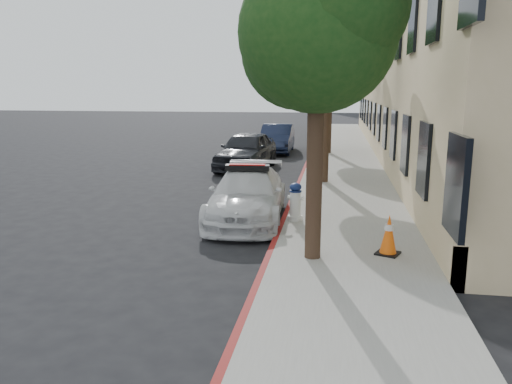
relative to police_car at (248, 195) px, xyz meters
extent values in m
plane|color=black|center=(-1.10, -1.08, -0.65)|extent=(120.00, 120.00, 0.00)
cube|color=gray|center=(2.50, 8.92, -0.57)|extent=(3.20, 50.00, 0.15)
cube|color=maroon|center=(0.96, 8.92, -0.57)|extent=(0.12, 50.00, 0.15)
cube|color=#CDB483|center=(8.10, 13.92, 4.35)|extent=(8.00, 36.00, 10.00)
cube|color=#9EA8B7|center=(7.90, 133.92, 21.35)|extent=(14.00, 14.00, 44.00)
cylinder|color=black|center=(1.80, -3.08, 1.15)|extent=(0.30, 0.30, 3.30)
sphere|color=#133812|center=(1.80, -3.08, 3.60)|extent=(2.80, 2.80, 2.80)
sphere|color=#133812|center=(2.20, -3.38, 4.00)|extent=(2.24, 2.24, 2.24)
sphere|color=#133812|center=(1.45, -2.78, 3.30)|extent=(2.10, 2.10, 2.10)
cylinder|color=black|center=(1.80, 4.92, 1.10)|extent=(0.30, 0.30, 3.19)
sphere|color=#133812|center=(1.80, 4.92, 3.49)|extent=(2.60, 2.60, 2.60)
sphere|color=#133812|center=(2.20, 4.62, 3.89)|extent=(2.08, 2.08, 2.08)
sphere|color=#133812|center=(1.45, 5.22, 3.19)|extent=(1.95, 1.95, 1.95)
cylinder|color=black|center=(1.80, 12.92, 1.21)|extent=(0.30, 0.30, 3.41)
sphere|color=#133812|center=(1.80, 12.92, 3.71)|extent=(3.00, 3.00, 3.00)
sphere|color=#133812|center=(2.20, 12.62, 4.11)|extent=(2.40, 2.40, 2.40)
sphere|color=#133812|center=(1.45, 13.22, 3.41)|extent=(2.25, 2.25, 2.25)
imported|color=silver|center=(0.00, 0.00, 0.00)|extent=(2.06, 4.54, 1.29)
cube|color=black|center=(0.00, 0.00, 0.70)|extent=(1.11, 0.34, 0.14)
cube|color=#A50A07|center=(0.00, 0.00, 0.76)|extent=(0.91, 0.27, 0.06)
imported|color=black|center=(-1.48, 8.07, 0.13)|extent=(2.27, 4.75, 1.57)
imported|color=#151D36|center=(-0.88, 13.86, 0.08)|extent=(1.61, 4.45, 1.46)
cylinder|color=silver|center=(1.25, -0.40, -0.44)|extent=(0.35, 0.35, 0.11)
cylinder|color=silver|center=(1.25, -0.40, -0.08)|extent=(0.27, 0.27, 0.61)
ellipsoid|color=navy|center=(1.25, -0.40, 0.32)|extent=(0.29, 0.29, 0.20)
cylinder|color=silver|center=(1.25, -0.40, 0.05)|extent=(0.39, 0.17, 0.11)
cylinder|color=silver|center=(1.25, -0.40, 0.05)|extent=(0.14, 0.21, 0.11)
cube|color=black|center=(3.24, -2.68, -0.48)|extent=(0.54, 0.54, 0.03)
cone|color=#FF600D|center=(3.24, -2.68, -0.09)|extent=(0.32, 0.32, 0.76)
cylinder|color=white|center=(3.24, -2.68, 0.04)|extent=(0.17, 0.17, 0.11)
camera|label=1|loc=(2.17, -12.19, 2.65)|focal=35.00mm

